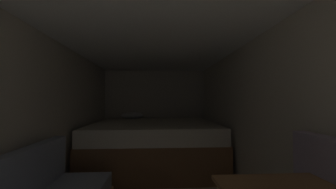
{
  "coord_description": "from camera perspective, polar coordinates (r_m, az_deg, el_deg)",
  "views": [
    {
      "loc": [
        0.05,
        -0.46,
        1.22
      ],
      "look_at": [
        0.22,
        2.54,
        1.32
      ],
      "focal_mm": 20.48,
      "sensor_mm": 36.0,
      "label": 1
    }
  ],
  "objects": [
    {
      "name": "wall_right",
      "position": [
        2.58,
        23.96,
        -7.07
      ],
      "size": [
        0.05,
        4.73,
        1.96
      ],
      "primitive_type": "cube",
      "color": "beige",
      "rests_on": "ground"
    },
    {
      "name": "wall_left",
      "position": [
        2.62,
        -32.41,
        -6.85
      ],
      "size": [
        0.05,
        4.73,
        1.96
      ],
      "primitive_type": "cube",
      "color": "beige",
      "rests_on": "ground"
    },
    {
      "name": "bed",
      "position": [
        3.74,
        -4.13,
        -14.45
      ],
      "size": [
        2.27,
        1.9,
        0.96
      ],
      "color": "brown",
      "rests_on": "ground"
    },
    {
      "name": "wall_back",
      "position": [
        4.68,
        -3.89,
        -4.82
      ],
      "size": [
        2.49,
        0.05,
        1.96
      ],
      "primitive_type": "cube",
      "color": "beige",
      "rests_on": "ground"
    },
    {
      "name": "ceiling_slab",
      "position": [
        2.41,
        -4.42,
        16.61
      ],
      "size": [
        2.49,
        4.73,
        0.05
      ],
      "primitive_type": "cube",
      "color": "white",
      "rests_on": "wall_left"
    }
  ]
}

